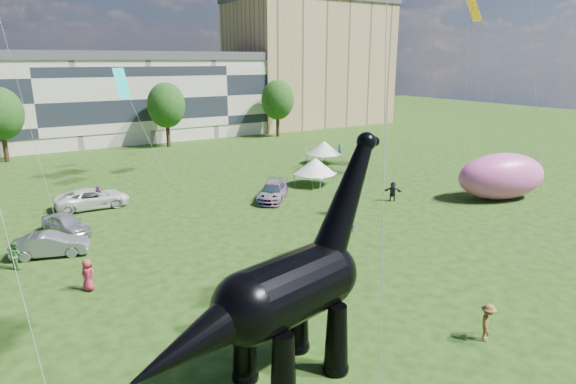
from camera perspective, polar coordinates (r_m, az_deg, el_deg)
ground at (r=22.22m, az=11.59°, el=-17.33°), size 220.00×220.00×0.00m
terrace_row at (r=75.68m, az=-28.16°, el=9.14°), size 78.00×11.00×12.00m
apartment_block at (r=94.68m, az=2.45°, el=14.84°), size 28.00×18.00×22.00m
tree_mid_right at (r=69.82m, az=-14.27°, el=10.33°), size 5.20×5.20×9.44m
tree_far_right at (r=77.23m, az=-1.24°, el=11.23°), size 5.20×5.20×9.44m
dinosaur_sculpture at (r=17.91m, az=-0.79°, el=-12.30°), size 11.60×4.37×9.47m
car_silver at (r=37.39m, az=-24.83°, el=-3.46°), size 3.23×4.59×1.45m
car_grey at (r=33.69m, az=-26.33°, el=-5.61°), size 4.76×2.78×1.48m
car_white at (r=43.00m, az=-22.18°, el=-0.71°), size 5.94×2.88×1.63m
car_dark at (r=42.10m, az=-1.82°, el=0.04°), size 5.02×5.35×1.52m
gazebo_near at (r=46.88m, az=3.25°, el=3.09°), size 5.18×5.18×2.74m
gazebo_far at (r=56.92m, az=4.28°, el=5.24°), size 4.09×4.09×2.71m
inflatable_pink at (r=46.12m, az=23.97°, el=1.72°), size 9.05×6.35×4.10m
visitors at (r=32.89m, az=-9.02°, el=-4.38°), size 51.72×37.76×1.89m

